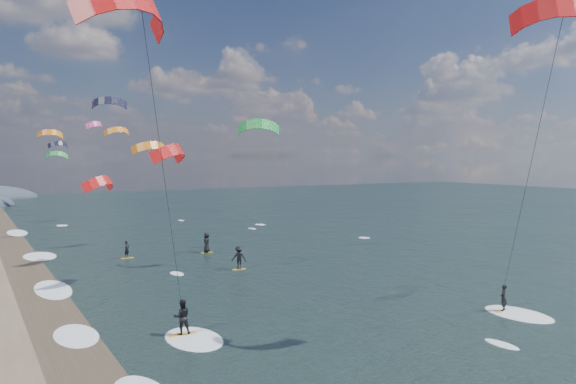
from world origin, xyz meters
TOP-DOWN VIEW (x-y plane):
  - wet_sand_strip at (-12.00, 10.00)m, footprint 3.00×240.00m
  - kitesurfer_near_a at (7.53, 2.48)m, footprint 7.61×9.03m
  - kitesurfer_near_b at (-9.23, 8.12)m, footprint 7.19×8.96m
  - far_kitesurfers at (2.01, 29.84)m, footprint 8.20×10.33m
  - bg_kite_field at (-1.61, 53.94)m, footprint 13.30×71.88m
  - shoreline_surf at (-10.80, 14.75)m, footprint 2.40×79.40m

SIDE VIEW (x-z plane):
  - shoreline_surf at x=-10.80m, z-range -0.06..0.06m
  - wet_sand_strip at x=-12.00m, z-range 0.00..0.01m
  - far_kitesurfers at x=2.01m, z-range -0.01..1.85m
  - kitesurfer_near_b at x=-9.23m, z-range 2.47..17.89m
  - bg_kite_field at x=-1.61m, z-range 6.55..15.70m
  - kitesurfer_near_a at x=7.53m, z-range 3.83..20.13m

